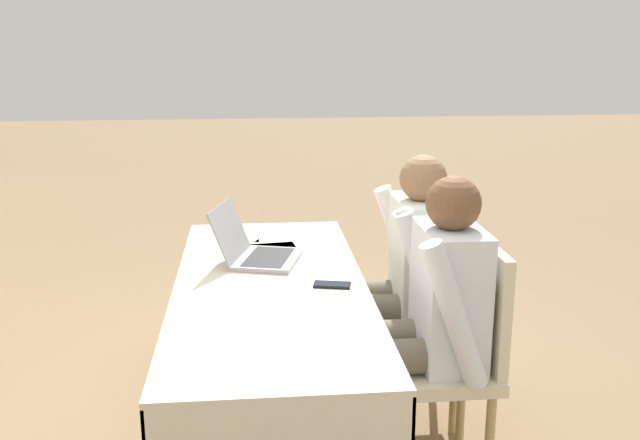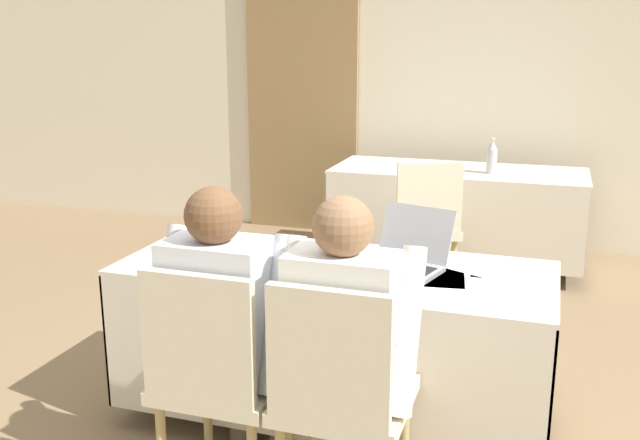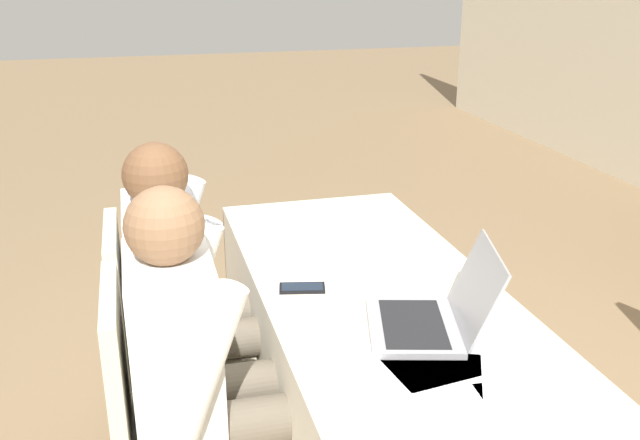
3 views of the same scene
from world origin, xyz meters
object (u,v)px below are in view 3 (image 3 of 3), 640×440
person_checkered_shirt (190,293)px  person_white_shirt (206,366)px  laptop (432,315)px  chair_near_right (170,422)px  cell_phone (302,288)px  chair_near_left (161,340)px

person_checkered_shirt → person_white_shirt: size_ratio=1.00×
laptop → chair_near_right: (-0.06, -0.73, -0.26)m
laptop → person_white_shirt: bearing=-79.8°
cell_phone → person_white_shirt: person_white_shirt is taller
cell_phone → chair_near_right: bearing=-44.2°
cell_phone → person_checkered_shirt: (-0.17, -0.34, -0.06)m
cell_phone → chair_near_right: (0.29, -0.44, -0.21)m
cell_phone → person_white_shirt: size_ratio=0.13×
laptop → person_checkered_shirt: bearing=-113.9°
chair_near_right → person_checkered_shirt: bearing=-12.9°
chair_near_right → person_white_shirt: (0.00, 0.10, 0.16)m
laptop → cell_phone: 0.45m
laptop → cell_phone: (-0.34, -0.29, -0.04)m
person_checkered_shirt → chair_near_left: bearing=90.0°
chair_near_left → chair_near_right: size_ratio=1.00×
cell_phone → laptop: bearing=52.7°
chair_near_left → laptop: bearing=-125.0°
chair_near_right → laptop: bearing=-94.5°
chair_near_left → person_white_shirt: person_white_shirt is taller
chair_near_right → person_checkered_shirt: 0.49m
person_checkered_shirt → person_white_shirt: 0.46m
laptop → chair_near_right: laptop is taller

